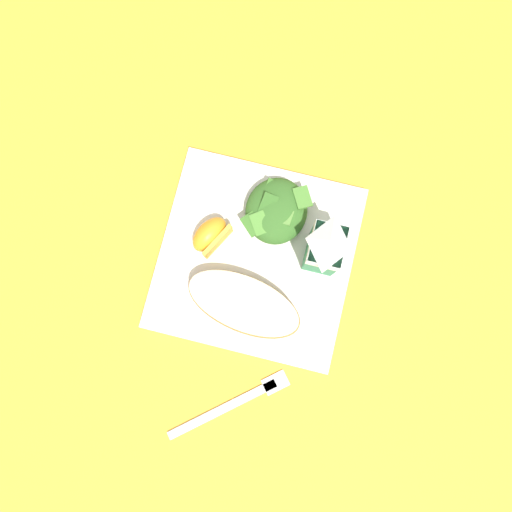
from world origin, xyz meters
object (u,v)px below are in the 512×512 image
(white_plate, at_px, (256,258))
(orange_wedge_front, at_px, (211,235))
(metal_fork, at_px, (238,401))
(green_salad_pile, at_px, (276,211))
(cheesy_pizza_bread, at_px, (241,303))
(milk_carton, at_px, (325,248))

(white_plate, relative_size, orange_wedge_front, 4.01)
(metal_fork, bearing_deg, orange_wedge_front, -156.51)
(green_salad_pile, bearing_deg, cheesy_pizza_bread, -7.08)
(metal_fork, bearing_deg, white_plate, -173.11)
(green_salad_pile, height_order, milk_carton, milk_carton)
(cheesy_pizza_bread, relative_size, green_salad_pile, 1.80)
(milk_carton, height_order, orange_wedge_front, milk_carton)
(cheesy_pizza_bread, xyz_separation_m, green_salad_pile, (-0.14, 0.02, 0.00))
(green_salad_pile, relative_size, orange_wedge_front, 1.43)
(milk_carton, relative_size, orange_wedge_front, 1.57)
(white_plate, height_order, orange_wedge_front, orange_wedge_front)
(green_salad_pile, height_order, metal_fork, green_salad_pile)
(cheesy_pizza_bread, bearing_deg, metal_fork, 12.31)
(white_plate, distance_m, cheesy_pizza_bread, 0.08)
(green_salad_pile, xyz_separation_m, orange_wedge_front, (0.06, -0.08, -0.00))
(orange_wedge_front, distance_m, metal_fork, 0.24)
(orange_wedge_front, bearing_deg, green_salad_pile, 124.65)
(green_salad_pile, distance_m, orange_wedge_front, 0.10)
(milk_carton, bearing_deg, green_salad_pile, -119.31)
(white_plate, xyz_separation_m, milk_carton, (-0.03, 0.09, 0.07))
(white_plate, relative_size, cheesy_pizza_bread, 1.55)
(green_salad_pile, height_order, orange_wedge_front, green_salad_pile)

